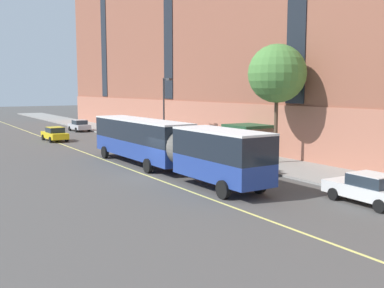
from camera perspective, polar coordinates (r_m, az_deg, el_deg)
The scene contains 12 objects.
ground_plane at distance 29.82m, azimuth -4.45°, elevation -4.10°, with size 260.00×260.00×0.00m, color #4C4947.
sidewalk at distance 37.47m, azimuth 6.56°, elevation -1.73°, with size 5.43×160.00×0.15m, color gray.
city_bus at distance 31.09m, azimuth -3.47°, elevation 0.12°, with size 2.95×20.01×3.45m.
parked_car_white_0 at distance 24.18m, azimuth 21.54°, elevation -5.31°, with size 2.11×4.58×1.56m.
parked_car_silver_1 at distance 63.05m, azimuth -14.12°, elevation 2.29°, with size 2.08×4.36×1.56m.
parked_car_black_3 at distance 30.92m, azimuth 6.83°, elevation -2.26°, with size 2.04×4.36×1.56m.
parked_car_green_4 at distance 40.46m, azimuth -3.27°, elevation -0.04°, with size 2.05×4.40×1.56m.
taxi_cab at distance 51.96m, azimuth -17.03°, elevation 1.23°, with size 2.08×4.69×1.56m.
street_tree_mid_block at distance 34.52m, azimuth 10.75°, elevation 8.76°, with size 4.38×4.38×8.93m.
street_lamp at distance 44.03m, azimuth -3.45°, elevation 5.05°, with size 0.36×1.48×6.65m.
fire_hydrant at distance 38.63m, azimuth 1.12°, elevation -0.79°, with size 0.42×0.24×0.72m.
lane_centerline at distance 32.28m, azimuth -7.66°, elevation -3.29°, with size 0.16×140.00×0.01m, color #E0D66B.
Camera 1 is at (-13.43, -26.00, 5.74)m, focal length 42.00 mm.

